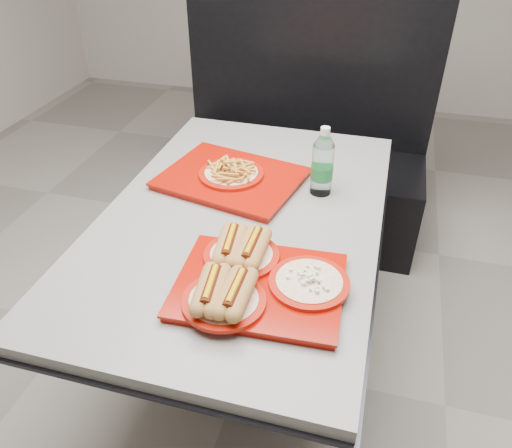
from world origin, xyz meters
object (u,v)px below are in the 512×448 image
(booth_bench, at_px, (301,158))
(water_bottle, at_px, (322,165))
(tray_near, at_px, (253,278))
(diner_table, at_px, (243,252))
(tray_far, at_px, (231,175))

(booth_bench, bearing_deg, water_bottle, -75.73)
(tray_near, distance_m, water_bottle, 0.56)
(diner_table, height_order, water_bottle, water_bottle)
(tray_far, relative_size, water_bottle, 2.23)
(tray_far, distance_m, water_bottle, 0.33)
(booth_bench, bearing_deg, diner_table, -90.00)
(diner_table, bearing_deg, tray_near, -68.95)
(diner_table, distance_m, booth_bench, 1.11)
(diner_table, bearing_deg, tray_far, 117.46)
(diner_table, bearing_deg, water_bottle, 41.48)
(tray_far, bearing_deg, booth_bench, 83.97)
(diner_table, relative_size, tray_near, 3.03)
(booth_bench, distance_m, tray_far, 0.99)
(tray_near, relative_size, water_bottle, 1.91)
(diner_table, height_order, booth_bench, booth_bench)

